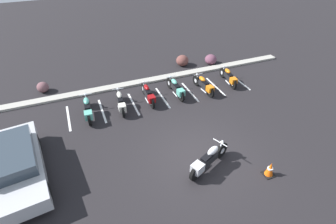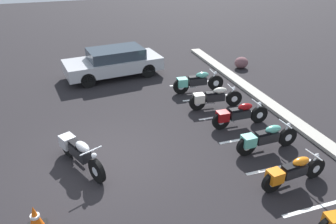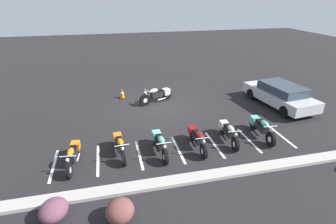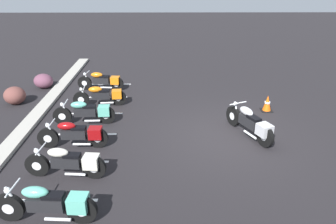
# 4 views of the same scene
# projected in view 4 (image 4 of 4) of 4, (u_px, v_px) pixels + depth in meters

# --- Properties ---
(ground) EXTENTS (60.00, 60.00, 0.00)m
(ground) POSITION_uv_depth(u_px,v_px,m) (227.00, 136.00, 10.18)
(ground) COLOR black
(motorcycle_silver_featured) EXTENTS (2.07, 1.08, 0.87)m
(motorcycle_silver_featured) POSITION_uv_depth(u_px,v_px,m) (251.00, 123.00, 10.00)
(motorcycle_silver_featured) COLOR black
(motorcycle_silver_featured) RESTS_ON ground
(parked_bike_0) EXTENTS (0.60, 2.15, 0.85)m
(parked_bike_0) POSITION_uv_depth(u_px,v_px,m) (50.00, 204.00, 6.62)
(parked_bike_0) COLOR black
(parked_bike_0) RESTS_ON ground
(parked_bike_1) EXTENTS (0.58, 2.05, 0.81)m
(parked_bike_1) POSITION_uv_depth(u_px,v_px,m) (69.00, 162.00, 8.06)
(parked_bike_1) COLOR black
(parked_bike_1) RESTS_ON ground
(parked_bike_2) EXTENTS (0.57, 2.04, 0.80)m
(parked_bike_2) POSITION_uv_depth(u_px,v_px,m) (76.00, 134.00, 9.41)
(parked_bike_2) COLOR black
(parked_bike_2) RESTS_ON ground
(parked_bike_3) EXTENTS (0.57, 2.05, 0.81)m
(parked_bike_3) POSITION_uv_depth(u_px,v_px,m) (87.00, 112.00, 10.83)
(parked_bike_3) COLOR black
(parked_bike_3) RESTS_ON ground
(parked_bike_4) EXTENTS (0.56, 1.97, 0.77)m
(parked_bike_4) POSITION_uv_depth(u_px,v_px,m) (102.00, 96.00, 12.26)
(parked_bike_4) COLOR black
(parked_bike_4) RESTS_ON ground
(parked_bike_5) EXTENTS (0.57, 1.97, 0.78)m
(parked_bike_5) POSITION_uv_depth(u_px,v_px,m) (103.00, 81.00, 13.84)
(parked_bike_5) COLOR black
(parked_bike_5) RESTS_ON ground
(concrete_curb) EXTENTS (18.00, 0.50, 0.12)m
(concrete_curb) POSITION_uv_depth(u_px,v_px,m) (18.00, 136.00, 10.10)
(concrete_curb) COLOR #A8A399
(concrete_curb) RESTS_ON ground
(landscape_rock_0) EXTENTS (1.08, 1.12, 0.62)m
(landscape_rock_0) POSITION_uv_depth(u_px,v_px,m) (43.00, 81.00, 14.14)
(landscape_rock_0) COLOR #64394C
(landscape_rock_0) RESTS_ON ground
(landscape_rock_1) EXTENTS (1.11, 1.12, 0.68)m
(landscape_rock_1) POSITION_uv_depth(u_px,v_px,m) (15.00, 95.00, 12.47)
(landscape_rock_1) COLOR brown
(landscape_rock_1) RESTS_ON ground
(traffic_cone) EXTENTS (0.40, 0.40, 0.60)m
(traffic_cone) POSITION_uv_depth(u_px,v_px,m) (267.00, 104.00, 11.88)
(traffic_cone) COLOR black
(traffic_cone) RESTS_ON ground
(stall_line_1) EXTENTS (0.10, 2.10, 0.00)m
(stall_line_1) POSITION_uv_depth(u_px,v_px,m) (51.00, 200.00, 7.40)
(stall_line_1) COLOR white
(stall_line_1) RESTS_ON ground
(stall_line_2) EXTENTS (0.10, 2.10, 0.00)m
(stall_line_2) POSITION_uv_depth(u_px,v_px,m) (70.00, 162.00, 8.86)
(stall_line_2) COLOR white
(stall_line_2) RESTS_ON ground
(stall_line_3) EXTENTS (0.10, 2.10, 0.00)m
(stall_line_3) POSITION_uv_depth(u_px,v_px,m) (83.00, 134.00, 10.31)
(stall_line_3) COLOR white
(stall_line_3) RESTS_ON ground
(stall_line_4) EXTENTS (0.10, 2.10, 0.00)m
(stall_line_4) POSITION_uv_depth(u_px,v_px,m) (93.00, 113.00, 11.77)
(stall_line_4) COLOR white
(stall_line_4) RESTS_ON ground
(stall_line_5) EXTENTS (0.10, 2.10, 0.00)m
(stall_line_5) POSITION_uv_depth(u_px,v_px,m) (101.00, 97.00, 13.23)
(stall_line_5) COLOR white
(stall_line_5) RESTS_ON ground
(stall_line_6) EXTENTS (0.10, 2.10, 0.00)m
(stall_line_6) POSITION_uv_depth(u_px,v_px,m) (107.00, 84.00, 14.69)
(stall_line_6) COLOR white
(stall_line_6) RESTS_ON ground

